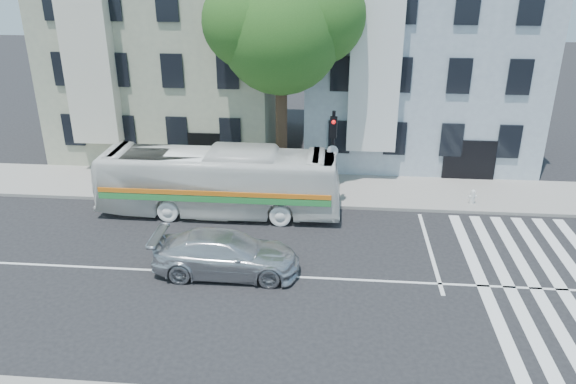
# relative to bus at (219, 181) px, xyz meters

# --- Properties ---
(ground) EXTENTS (120.00, 120.00, 0.00)m
(ground) POSITION_rel_bus_xyz_m (2.46, -5.20, -1.50)
(ground) COLOR black
(ground) RESTS_ON ground
(sidewalk_far) EXTENTS (80.00, 4.00, 0.15)m
(sidewalk_far) POSITION_rel_bus_xyz_m (2.46, 2.80, -1.42)
(sidewalk_far) COLOR gray
(sidewalk_far) RESTS_ON ground
(building_left) EXTENTS (12.00, 10.00, 11.00)m
(building_left) POSITION_rel_bus_xyz_m (-4.54, 9.80, 4.00)
(building_left) COLOR gray
(building_left) RESTS_ON ground
(building_right) EXTENTS (12.00, 10.00, 11.00)m
(building_right) POSITION_rel_bus_xyz_m (9.46, 9.80, 4.00)
(building_right) COLOR #929EAE
(building_right) RESTS_ON ground
(street_tree) EXTENTS (7.30, 5.90, 11.10)m
(street_tree) POSITION_rel_bus_xyz_m (2.52, 3.54, 6.33)
(street_tree) COLOR #2D2116
(street_tree) RESTS_ON ground
(bus) EXTENTS (2.53, 10.76, 3.00)m
(bus) POSITION_rel_bus_xyz_m (0.00, 0.00, 0.00)
(bus) COLOR white
(bus) RESTS_ON ground
(sedan) EXTENTS (2.19, 5.33, 1.54)m
(sedan) POSITION_rel_bus_xyz_m (1.27, -5.07, -0.73)
(sedan) COLOR silver
(sedan) RESTS_ON ground
(hedge) EXTENTS (8.37, 3.30, 0.70)m
(hedge) POSITION_rel_bus_xyz_m (0.51, 1.60, -1.00)
(hedge) COLOR #285A1D
(hedge) RESTS_ON sidewalk_far
(traffic_signal) EXTENTS (0.48, 0.54, 4.59)m
(traffic_signal) POSITION_rel_bus_xyz_m (4.97, 0.74, 1.47)
(traffic_signal) COLOR black
(traffic_signal) RESTS_ON ground
(fire_hydrant) EXTENTS (0.38, 0.22, 0.68)m
(fire_hydrant) POSITION_rel_bus_xyz_m (11.46, 1.66, -1.00)
(fire_hydrant) COLOR silver
(fire_hydrant) RESTS_ON sidewalk_far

